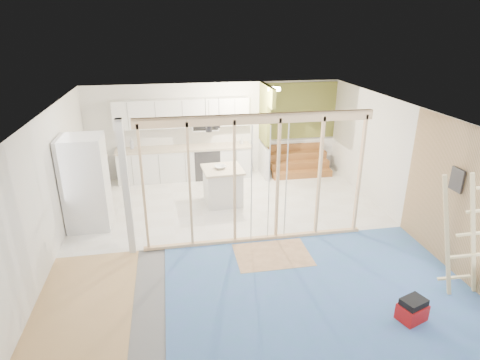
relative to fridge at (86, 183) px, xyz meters
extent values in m
cube|color=slate|center=(3.04, -1.25, -1.00)|extent=(7.00, 8.00, 0.01)
cube|color=white|center=(3.04, -1.25, 1.60)|extent=(7.00, 8.00, 0.01)
cube|color=silver|center=(3.04, 2.75, 0.30)|extent=(7.00, 0.01, 2.60)
cube|color=silver|center=(3.04, -5.25, 0.30)|extent=(7.00, 0.01, 2.60)
cube|color=silver|center=(-0.46, -1.25, 0.30)|extent=(0.01, 8.00, 2.60)
cube|color=silver|center=(6.54, -1.25, 0.30)|extent=(0.01, 8.00, 2.60)
cube|color=white|center=(3.04, 0.75, -0.99)|extent=(7.00, 4.00, 0.02)
cube|color=#4E69BE|center=(4.04, -3.25, -0.99)|extent=(5.00, 4.00, 0.02)
cube|color=tan|center=(0.29, -3.25, -0.99)|extent=(1.50, 4.00, 0.02)
cube|color=tan|center=(3.54, -1.85, -0.98)|extent=(1.40, 1.00, 0.01)
cube|color=beige|center=(3.34, -1.25, 1.50)|extent=(4.40, 0.09, 0.18)
cube|color=beige|center=(3.34, -1.25, -0.95)|extent=(4.40, 0.09, 0.06)
cube|color=silver|center=(0.94, -1.25, 0.30)|extent=(0.12, 0.14, 2.60)
cube|color=beige|center=(1.24, -1.25, 0.30)|extent=(0.04, 0.09, 2.40)
cube|color=beige|center=(2.08, -1.25, 0.30)|extent=(0.04, 0.09, 2.40)
cube|color=beige|center=(2.92, -1.25, 0.30)|extent=(0.04, 0.09, 2.40)
cube|color=beige|center=(3.76, -1.25, 0.30)|extent=(0.04, 0.09, 2.40)
cube|color=beige|center=(4.60, -1.25, 0.30)|extent=(0.04, 0.09, 2.40)
cube|color=beige|center=(5.44, -1.25, 0.30)|extent=(0.04, 0.09, 2.40)
cylinder|color=silver|center=(3.24, -1.28, 0.22)|extent=(0.02, 0.02, 2.35)
cylinder|color=silver|center=(3.94, -1.23, 0.22)|extent=(0.02, 0.02, 2.35)
cylinder|color=silver|center=(3.59, -1.25, 0.22)|extent=(0.02, 0.02, 2.35)
cube|color=white|center=(2.14, 2.45, -0.56)|extent=(3.60, 0.60, 0.88)
cube|color=beige|center=(2.14, 2.45, -0.09)|extent=(3.66, 0.64, 0.05)
cube|color=white|center=(-0.16, 1.35, -0.56)|extent=(0.60, 1.60, 0.88)
cube|color=beige|center=(-0.16, 1.35, -0.09)|extent=(0.64, 1.64, 0.05)
cube|color=white|center=(2.14, 2.57, 0.85)|extent=(3.60, 0.34, 0.75)
cube|color=white|center=(2.74, 2.53, 0.55)|extent=(0.72, 0.38, 0.36)
cube|color=black|center=(2.74, 2.34, 0.55)|extent=(0.68, 0.02, 0.30)
cube|color=olive|center=(4.34, 2.30, 0.80)|extent=(0.10, 0.90, 1.60)
cube|color=white|center=(4.34, 2.30, -0.55)|extent=(0.10, 0.90, 0.90)
cube|color=olive|center=(4.34, 1.60, 1.35)|extent=(0.10, 0.50, 0.50)
cube|color=olive|center=(5.44, 2.72, 0.75)|extent=(2.20, 0.04, 1.60)
cube|color=white|center=(5.44, 2.72, -0.55)|extent=(2.20, 0.04, 0.90)
cube|color=#93582A|center=(5.39, 1.95, -0.90)|extent=(1.70, 0.26, 0.20)
cube|color=#93582A|center=(5.39, 2.21, -0.70)|extent=(1.70, 0.26, 0.20)
cube|color=#93582A|center=(5.39, 2.47, -0.50)|extent=(1.70, 0.26, 0.20)
cube|color=#93582A|center=(5.39, 2.73, -0.30)|extent=(1.70, 0.26, 0.20)
torus|color=black|center=(2.74, 0.65, 1.05)|extent=(0.52, 0.52, 0.02)
cylinder|color=black|center=(2.59, 0.65, 1.30)|extent=(0.01, 0.01, 0.50)
cylinder|color=black|center=(2.89, 0.65, 1.30)|extent=(0.01, 0.01, 0.50)
cylinder|color=#323237|center=(2.64, 0.55, 0.90)|extent=(0.14, 0.14, 0.14)
cylinder|color=#323237|center=(2.86, 0.75, 0.92)|extent=(0.12, 0.12, 0.12)
cube|color=#323237|center=(6.47, -2.65, 0.65)|extent=(0.04, 0.30, 0.40)
cylinder|color=#FFEABF|center=(4.44, 1.75, 1.54)|extent=(0.32, 0.32, 0.08)
cube|color=silver|center=(-0.01, 0.00, 0.00)|extent=(0.87, 0.84, 1.99)
cube|color=#323237|center=(0.41, 0.00, 0.00)|extent=(0.03, 0.80, 1.95)
cube|color=silver|center=(2.94, 0.66, -0.58)|extent=(0.87, 0.87, 0.83)
cube|color=beige|center=(2.94, 0.66, -0.12)|extent=(0.97, 0.97, 0.05)
imported|color=white|center=(2.89, 0.67, -0.06)|extent=(0.35, 0.35, 0.07)
imported|color=#A6AAB9|center=(0.75, 2.54, 0.09)|extent=(0.14, 0.14, 0.31)
imported|color=silver|center=(3.74, 2.49, 0.02)|extent=(0.11, 0.11, 0.18)
cube|color=#AE1010|center=(5.11, -3.91, -0.86)|extent=(0.47, 0.41, 0.27)
cube|color=black|center=(5.11, -3.91, -0.67)|extent=(0.42, 0.36, 0.10)
cube|color=beige|center=(5.85, -3.42, 0.04)|extent=(0.48, 0.19, 2.05)
cube|color=beige|center=(6.30, -3.42, 0.04)|extent=(0.48, 0.19, 2.05)
cube|color=beige|center=(6.13, -3.42, -0.72)|extent=(0.48, 0.19, 0.14)
cube|color=beige|center=(6.21, -3.42, -0.32)|extent=(0.48, 0.19, 0.14)
cube|color=beige|center=(6.29, -3.42, 0.07)|extent=(0.48, 0.19, 0.14)
camera|label=1|loc=(1.78, -8.15, 3.11)|focal=30.00mm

